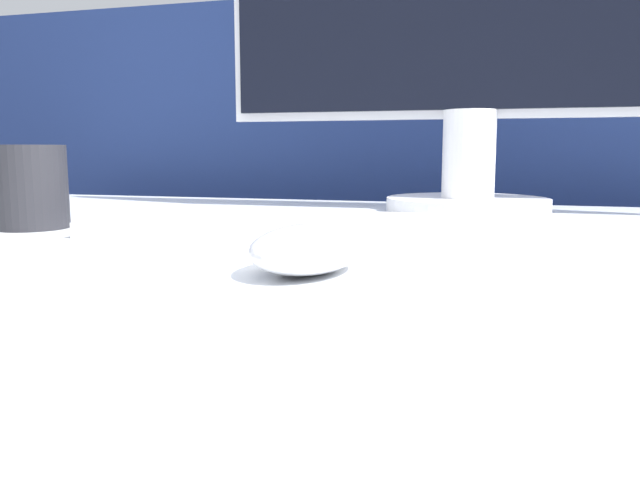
% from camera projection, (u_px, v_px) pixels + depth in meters
% --- Properties ---
extents(partition_panel, '(5.00, 0.03, 1.09)m').
position_uv_depth(partition_panel, '(423.00, 282.00, 1.20)').
color(partition_panel, navy).
rests_on(partition_panel, ground_plane).
extents(computer_mouse_near, '(0.09, 0.12, 0.03)m').
position_uv_depth(computer_mouse_near, '(308.00, 249.00, 0.45)').
color(computer_mouse_near, white).
rests_on(computer_mouse_near, desk).
extents(keyboard, '(0.42, 0.12, 0.02)m').
position_uv_depth(keyboard, '(290.00, 227.00, 0.62)').
color(keyboard, silver).
rests_on(keyboard, desk).
extents(monitor, '(0.70, 0.23, 0.50)m').
position_uv_depth(monitor, '(474.00, 13.00, 0.85)').
color(monitor, white).
rests_on(monitor, desk).
extents(mug, '(0.08, 0.08, 0.09)m').
position_uv_depth(mug, '(30.00, 187.00, 0.69)').
color(mug, '#232328').
rests_on(mug, desk).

